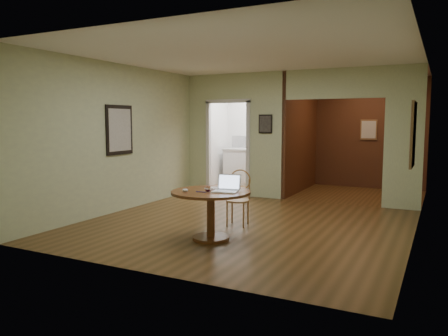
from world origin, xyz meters
The scene contains 11 objects.
floor centered at (0.00, 0.00, 0.00)m, with size 5.00×5.00×0.00m, color #473014.
room_shell centered at (-0.47, 3.10, 1.29)m, with size 5.20×7.50×5.00m.
dining_table centered at (-0.05, -0.99, 0.51)m, with size 1.11×1.11×0.69m.
chair centered at (-0.07, -0.01, 0.50)m, with size 0.43×0.43×0.89m.
open_laptop centered at (0.17, -0.94, 0.76)m, with size 0.36×0.33×0.23m.
closed_laptop centered at (0.01, -0.88, 0.71)m, with size 0.34×0.22×0.03m, color silver.
mouse centered at (-0.32, -1.22, 0.72)m, with size 0.10×0.06×0.04m, color white.
wine_glass centered at (-0.05, -1.08, 0.74)m, with size 0.09×0.09×0.10m, color white, non-canonical shape.
pen centered at (-0.12, -1.15, 0.70)m, with size 0.01×0.01×0.15m, color #0D0F5D.
kitchen_cabinet centered at (-1.35, 4.20, 0.47)m, with size 2.06×0.60×0.94m.
grocery_bag centered at (-0.58, 4.20, 1.07)m, with size 0.26×0.23×0.26m, color beige.
Camera 1 is at (2.81, -6.27, 1.66)m, focal length 35.00 mm.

